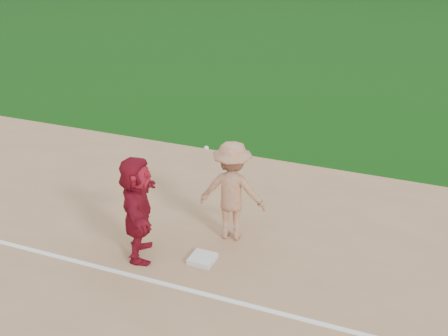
% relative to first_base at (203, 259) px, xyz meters
% --- Properties ---
extents(ground, '(160.00, 160.00, 0.00)m').
position_rel_first_base_xyz_m(ground, '(-0.14, -0.09, -0.07)').
color(ground, '#0E3E0C').
rests_on(ground, ground).
extents(foul_line, '(60.00, 0.10, 0.01)m').
position_rel_first_base_xyz_m(foul_line, '(-0.14, -0.89, -0.05)').
color(foul_line, white).
rests_on(foul_line, infield_dirt).
extents(first_base, '(0.46, 0.46, 0.10)m').
position_rel_first_base_xyz_m(first_base, '(0.00, 0.00, 0.00)').
color(first_base, silver).
rests_on(first_base, infield_dirt).
extents(base_runner, '(1.37, 1.96, 2.03)m').
position_rel_first_base_xyz_m(base_runner, '(-1.17, -0.25, 0.96)').
color(base_runner, maroon).
rests_on(base_runner, infield_dirt).
extents(first_base_play, '(1.40, 1.20, 2.19)m').
position_rel_first_base_xyz_m(first_base_play, '(0.19, 1.03, 0.96)').
color(first_base_play, '#9A9A9D').
rests_on(first_base_play, infield_dirt).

